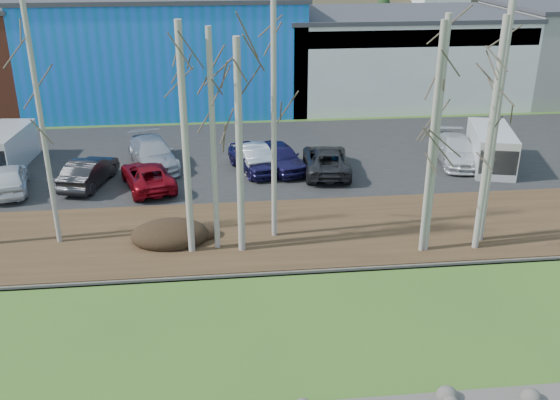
{
  "coord_description": "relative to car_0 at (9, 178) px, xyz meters",
  "views": [
    {
      "loc": [
        -2.73,
        -10.38,
        12.36
      ],
      "look_at": [
        -0.22,
        12.56,
        2.5
      ],
      "focal_mm": 40.0,
      "sensor_mm": 36.0,
      "label": 1
    }
  ],
  "objects": [
    {
      "name": "building_white",
      "position": [
        25.28,
        18.3,
        2.53
      ],
      "size": [
        18.36,
        12.24,
        6.8
      ],
      "color": "silver",
      "rests_on": "ground"
    },
    {
      "name": "birch_1",
      "position": [
        3.7,
        -6.12,
        4.65
      ],
      "size": [
        0.21,
        0.21,
        10.76
      ],
      "color": "#ADA59B",
      "rests_on": "far_bank"
    },
    {
      "name": "car_2",
      "position": [
        6.99,
        -0.18,
        -0.07
      ],
      "size": [
        3.47,
        5.21,
        1.33
      ],
      "primitive_type": "imported",
      "rotation": [
        0.0,
        0.0,
        3.43
      ],
      "color": "maroon",
      "rests_on": "parking_lot"
    },
    {
      "name": "car_6",
      "position": [
        16.63,
        1.02,
        -0.02
      ],
      "size": [
        2.87,
        5.4,
        1.44
      ],
      "primitive_type": "imported",
      "rotation": [
        0.0,
        0.0,
        3.05
      ],
      "color": "#262528",
      "rests_on": "parking_lot"
    },
    {
      "name": "car_3",
      "position": [
        7.02,
        3.03,
        0.05
      ],
      "size": [
        3.57,
        5.8,
        1.57
      ],
      "primitive_type": "imported",
      "rotation": [
        0.0,
        0.0,
        0.27
      ],
      "color": "#A5A7AD",
      "rests_on": "parking_lot"
    },
    {
      "name": "birch_9",
      "position": [
        21.79,
        -7.93,
        4.79
      ],
      "size": [
        0.27,
        0.27,
        11.04
      ],
      "color": "#ADA59B",
      "rests_on": "far_bank"
    },
    {
      "name": "parking_lot",
      "position": [
        13.28,
        4.32,
        -0.81
      ],
      "size": [
        80.0,
        14.0,
        0.14
      ],
      "primitive_type": "cube",
      "color": "black",
      "rests_on": "ground"
    },
    {
      "name": "birch_7",
      "position": [
        21.32,
        -8.61,
        4.04
      ],
      "size": [
        0.26,
        0.26,
        9.53
      ],
      "color": "#ADA59B",
      "rests_on": "far_bank"
    },
    {
      "name": "birch_8",
      "position": [
        19.15,
        -8.54,
        4.07
      ],
      "size": [
        0.26,
        0.26,
        9.6
      ],
      "color": "#ADA59B",
      "rests_on": "far_bank"
    },
    {
      "name": "car_7",
      "position": [
        24.38,
        1.83,
        0.01
      ],
      "size": [
        2.75,
        5.35,
        1.49
      ],
      "primitive_type": "imported",
      "rotation": [
        0.0,
        0.0,
        -0.13
      ],
      "color": "silver",
      "rests_on": "parking_lot"
    },
    {
      "name": "van_white",
      "position": [
        25.99,
        0.75,
        0.35
      ],
      "size": [
        3.24,
        5.33,
        2.17
      ],
      "rotation": [
        0.0,
        0.0,
        -0.25
      ],
      "color": "silver",
      "rests_on": "parking_lot"
    },
    {
      "name": "van_grey",
      "position": [
        -1.27,
        3.76,
        0.32
      ],
      "size": [
        2.44,
        5.02,
        2.12
      ],
      "rotation": [
        0.0,
        0.0,
        -0.09
      ],
      "color": "#BBBDC0",
      "rests_on": "parking_lot"
    },
    {
      "name": "car_8",
      "position": [
        12.66,
        1.71,
        0.01
      ],
      "size": [
        3.06,
        4.74,
        1.5
      ],
      "primitive_type": "imported",
      "rotation": [
        0.0,
        0.0,
        0.32
      ],
      "color": "#1A1644",
      "rests_on": "parking_lot"
    },
    {
      "name": "car_1",
      "position": [
        3.91,
        0.5,
        0.0
      ],
      "size": [
        2.62,
        4.74,
        1.48
      ],
      "primitive_type": "imported",
      "rotation": [
        0.0,
        0.0,
        2.89
      ],
      "color": "black",
      "rests_on": "parking_lot"
    },
    {
      "name": "birch_2",
      "position": [
        9.4,
        -7.61,
        3.97
      ],
      "size": [
        0.28,
        0.28,
        9.4
      ],
      "color": "#ADA59B",
      "rests_on": "far_bank"
    },
    {
      "name": "birch_4",
      "position": [
        11.49,
        -7.73,
        3.66
      ],
      "size": [
        0.28,
        0.28,
        8.78
      ],
      "color": "#ADA59B",
      "rests_on": "far_bank"
    },
    {
      "name": "car_4",
      "position": [
        14.16,
        1.71,
        0.01
      ],
      "size": [
        3.06,
        4.74,
        1.5
      ],
      "primitive_type": "imported",
      "rotation": [
        0.0,
        0.0,
        0.32
      ],
      "color": "#1A1644",
      "rests_on": "parking_lot"
    },
    {
      "name": "car_5",
      "position": [
        12.56,
        2.41,
        -0.02
      ],
      "size": [
        2.47,
        4.61,
        1.44
      ],
      "primitive_type": "imported",
      "rotation": [
        0.0,
        0.0,
        3.37
      ],
      "color": "silver",
      "rests_on": "parking_lot"
    },
    {
      "name": "river",
      "position": [
        13.28,
        -13.48,
        -0.88
      ],
      "size": [
        80.0,
        8.0,
        0.9
      ],
      "primitive_type": null,
      "color": "#121D32",
      "rests_on": "ground"
    },
    {
      "name": "birch_5",
      "position": [
        12.98,
        -6.51,
        4.34
      ],
      "size": [
        0.23,
        0.23,
        10.13
      ],
      "color": "#ADA59B",
      "rests_on": "far_bank"
    },
    {
      "name": "birch_3",
      "position": [
        10.48,
        -7.4,
        3.83
      ],
      "size": [
        0.23,
        0.23,
        9.11
      ],
      "color": "#ADA59B",
      "rests_on": "far_bank"
    },
    {
      "name": "birch_6",
      "position": [
        18.97,
        -8.6,
        3.96
      ],
      "size": [
        0.21,
        0.21,
        9.38
      ],
      "color": "#ADA59B",
      "rests_on": "far_bank"
    },
    {
      "name": "far_bank",
      "position": [
        13.28,
        -6.18,
        -0.8
      ],
      "size": [
        80.0,
        7.0,
        0.15
      ],
      "primitive_type": "cube",
      "color": "#382616",
      "rests_on": "ground"
    },
    {
      "name": "dirt_mound",
      "position": [
        8.45,
        -6.56,
        -0.4
      ],
      "size": [
        3.35,
        2.37,
        0.66
      ],
      "primitive_type": "ellipsoid",
      "color": "black",
      "rests_on": "far_bank"
    },
    {
      "name": "car_0",
      "position": [
        0.0,
        0.0,
        0.0
      ],
      "size": [
        2.66,
        4.61,
        1.47
      ],
      "primitive_type": "imported",
      "rotation": [
        0.0,
        0.0,
        3.37
      ],
      "color": "silver",
      "rests_on": "parking_lot"
    },
    {
      "name": "building_blue",
      "position": [
        7.28,
        18.32,
        3.28
      ],
      "size": [
        20.4,
        12.24,
        8.3
      ],
      "color": "#0F65B9",
      "rests_on": "ground"
    },
    {
      "name": "far_bank_rocks",
      "position": [
        13.28,
        -9.38,
        -0.88
      ],
      "size": [
        80.0,
        0.8,
        0.46
      ],
      "primitive_type": null,
      "color": "#47423D",
      "rests_on": "ground"
    }
  ]
}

